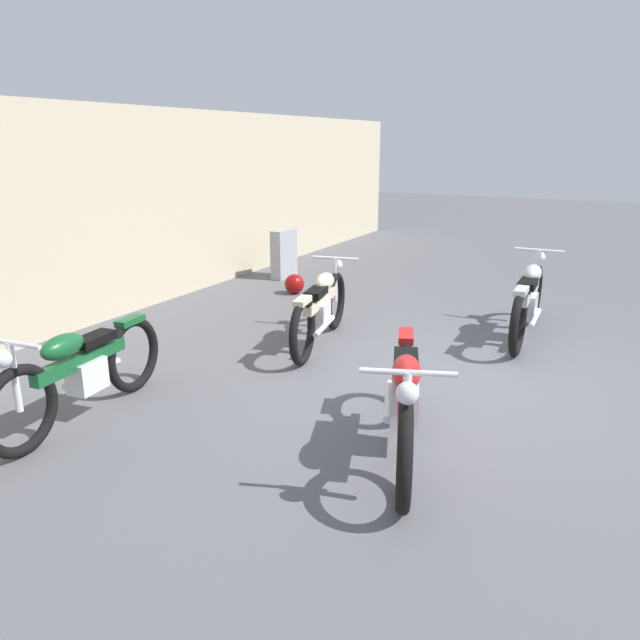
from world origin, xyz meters
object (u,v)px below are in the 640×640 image
at_px(motorcycle_red, 404,399).
at_px(motorcycle_silver, 528,300).
at_px(helmet, 294,284).
at_px(motorcycle_green, 80,371).
at_px(stone_marker, 284,254).
at_px(motorcycle_cream, 321,308).

height_order(motorcycle_red, motorcycle_silver, motorcycle_silver).
distance_m(helmet, motorcycle_silver, 3.47).
height_order(helmet, motorcycle_red, motorcycle_red).
bearing_deg(motorcycle_green, stone_marker, -172.81).
bearing_deg(stone_marker, motorcycle_silver, -109.13).
bearing_deg(helmet, motorcycle_green, -172.41).
distance_m(stone_marker, motorcycle_green, 5.48).
distance_m(helmet, motorcycle_green, 4.51).
distance_m(stone_marker, motorcycle_red, 6.02).
distance_m(motorcycle_cream, motorcycle_green, 2.71).
distance_m(stone_marker, motorcycle_cream, 3.47).
height_order(motorcycle_cream, motorcycle_silver, motorcycle_silver).
relative_size(helmet, motorcycle_silver, 0.14).
relative_size(motorcycle_cream, motorcycle_silver, 0.93).
relative_size(helmet, motorcycle_green, 0.15).
bearing_deg(stone_marker, helmet, -141.22).
relative_size(helmet, motorcycle_red, 0.15).
distance_m(motorcycle_red, motorcycle_green, 2.59).
height_order(stone_marker, motorcycle_silver, motorcycle_silver).
xyz_separation_m(motorcycle_cream, motorcycle_green, (-2.58, 0.83, -0.00)).
xyz_separation_m(stone_marker, motorcycle_cream, (-2.74, -2.12, 0.03)).
relative_size(stone_marker, motorcycle_green, 0.41).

